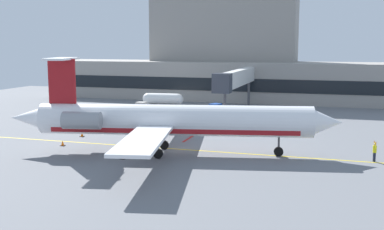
% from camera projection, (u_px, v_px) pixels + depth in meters
% --- Properties ---
extents(ground, '(120.00, 120.00, 0.11)m').
position_uv_depth(ground, '(177.00, 152.00, 48.08)').
color(ground, slate).
extents(terminal_building, '(74.19, 12.20, 20.49)m').
position_uv_depth(terminal_building, '(235.00, 63.00, 92.09)').
color(terminal_building, gray).
rests_on(terminal_building, ground).
extents(jet_bridge_west, '(2.40, 22.30, 6.71)m').
position_uv_depth(jet_bridge_west, '(237.00, 79.00, 73.82)').
color(jet_bridge_west, silver).
rests_on(jet_bridge_west, ground).
extents(regional_jet, '(32.22, 27.30, 9.32)m').
position_uv_depth(regional_jet, '(169.00, 120.00, 46.74)').
color(regional_jet, white).
rests_on(regional_jet, ground).
extents(baggage_tug, '(3.42, 1.90, 1.94)m').
position_uv_depth(baggage_tug, '(137.00, 109.00, 73.14)').
color(baggage_tug, silver).
rests_on(baggage_tug, ground).
extents(pushback_tractor, '(3.61, 3.10, 1.78)m').
position_uv_depth(pushback_tractor, '(212.00, 110.00, 72.56)').
color(pushback_tractor, '#1E4CB2').
rests_on(pushback_tractor, ground).
extents(fuel_tank, '(7.11, 2.41, 2.25)m').
position_uv_depth(fuel_tank, '(163.00, 99.00, 82.46)').
color(fuel_tank, white).
rests_on(fuel_tank, ground).
extents(marshaller, '(0.34, 0.82, 1.92)m').
position_uv_depth(marshaller, '(375.00, 151.00, 43.96)').
color(marshaller, '#191E33').
rests_on(marshaller, ground).
extents(safety_cone_alpha, '(0.47, 0.47, 0.55)m').
position_uv_depth(safety_cone_alpha, '(123.00, 156.00, 45.13)').
color(safety_cone_alpha, orange).
rests_on(safety_cone_alpha, ground).
extents(safety_cone_bravo, '(0.47, 0.47, 0.55)m').
position_uv_depth(safety_cone_bravo, '(63.00, 143.00, 50.96)').
color(safety_cone_bravo, orange).
rests_on(safety_cone_bravo, ground).
extents(safety_cone_charlie, '(0.47, 0.47, 0.55)m').
position_uv_depth(safety_cone_charlie, '(82.00, 135.00, 55.90)').
color(safety_cone_charlie, orange).
rests_on(safety_cone_charlie, ground).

